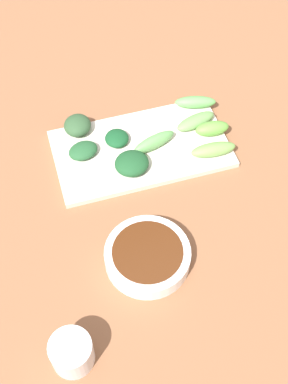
{
  "coord_description": "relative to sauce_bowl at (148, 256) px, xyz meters",
  "views": [
    {
      "loc": [
        -0.52,
        0.16,
        0.78
      ],
      "look_at": [
        -0.02,
        0.01,
        0.05
      ],
      "focal_mm": 47.58,
      "sensor_mm": 36.0,
      "label": 1
    }
  ],
  "objects": [
    {
      "name": "broccoli_leafy_4",
      "position": [
        0.25,
        0.05,
        0.01
      ],
      "size": [
        0.06,
        0.07,
        0.02
      ],
      "primitive_type": "ellipsoid",
      "rotation": [
        0.0,
        0.0,
        0.24
      ],
      "color": "#24572F",
      "rests_on": "serving_plate"
    },
    {
      "name": "sauce_bowl",
      "position": [
        0.0,
        0.0,
        0.0
      ],
      "size": [
        0.14,
        0.14,
        0.03
      ],
      "color": "white",
      "rests_on": "tabletop"
    },
    {
      "name": "tabletop",
      "position": [
        0.14,
        -0.04,
        -0.03
      ],
      "size": [
        2.1,
        2.1,
        0.02
      ],
      "primitive_type": "cube",
      "color": "brown",
      "rests_on": "ground"
    },
    {
      "name": "serving_plate",
      "position": [
        0.23,
        -0.06,
        -0.01
      ],
      "size": [
        0.18,
        0.33,
        0.01
      ],
      "primitive_type": "cube",
      "color": "silver",
      "rests_on": "tabletop"
    },
    {
      "name": "broccoli_leafy_0",
      "position": [
        0.26,
        -0.02,
        0.0
      ],
      "size": [
        0.06,
        0.05,
        0.02
      ],
      "primitive_type": "ellipsoid",
      "rotation": [
        0.0,
        0.0,
        -0.2
      ],
      "color": "#164E27",
      "rests_on": "serving_plate"
    },
    {
      "name": "broccoli_stalk_5",
      "position": [
        0.23,
        -0.2,
        0.01
      ],
      "size": [
        0.04,
        0.07,
        0.03
      ],
      "primitive_type": "ellipsoid",
      "rotation": [
        0.0,
        0.0,
        -0.09
      ],
      "color": "#68AF42",
      "rests_on": "serving_plate"
    },
    {
      "name": "tea_cup",
      "position": [
        -0.12,
        0.15,
        0.01
      ],
      "size": [
        0.06,
        0.06,
        0.05
      ],
      "primitive_type": "cylinder",
      "color": "silver",
      "rests_on": "tabletop"
    },
    {
      "name": "broccoli_stalk_2",
      "position": [
        0.31,
        -0.19,
        0.01
      ],
      "size": [
        0.05,
        0.09,
        0.02
      ],
      "primitive_type": "ellipsoid",
      "rotation": [
        0.0,
        0.0,
        -0.27
      ],
      "color": "#65B758",
      "rests_on": "serving_plate"
    },
    {
      "name": "broccoli_stalk_6",
      "position": [
        0.18,
        -0.18,
        0.01
      ],
      "size": [
        0.04,
        0.09,
        0.02
      ],
      "primitive_type": "ellipsoid",
      "rotation": [
        0.0,
        0.0,
        -0.06
      ],
      "color": "#75AC52",
      "rests_on": "serving_plate"
    },
    {
      "name": "broccoli_stalk_1",
      "position": [
        0.26,
        -0.18,
        0.01
      ],
      "size": [
        0.05,
        0.09,
        0.02
      ],
      "primitive_type": "ellipsoid",
      "rotation": [
        0.0,
        0.0,
        0.25
      ],
      "color": "#6FA257",
      "rests_on": "serving_plate"
    },
    {
      "name": "broccoli_leafy_8",
      "position": [
        0.31,
        0.05,
        0.01
      ],
      "size": [
        0.07,
        0.07,
        0.03
      ],
      "primitive_type": "ellipsoid",
      "rotation": [
        0.0,
        0.0,
        -0.35
      ],
      "color": "#305330",
      "rests_on": "serving_plate"
    },
    {
      "name": "broccoli_stalk_3",
      "position": [
        0.23,
        -0.08,
        0.01
      ],
      "size": [
        0.05,
        0.09,
        0.03
      ],
      "primitive_type": "ellipsoid",
      "rotation": [
        0.0,
        0.0,
        0.29
      ],
      "color": "#63A558",
      "rests_on": "serving_plate"
    },
    {
      "name": "broccoli_leafy_7",
      "position": [
        0.19,
        -0.03,
        0.01
      ],
      "size": [
        0.07,
        0.07,
        0.03
      ],
      "primitive_type": "ellipsoid",
      "rotation": [
        0.0,
        0.0,
        0.15
      ],
      "color": "#1D4F28",
      "rests_on": "serving_plate"
    }
  ]
}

